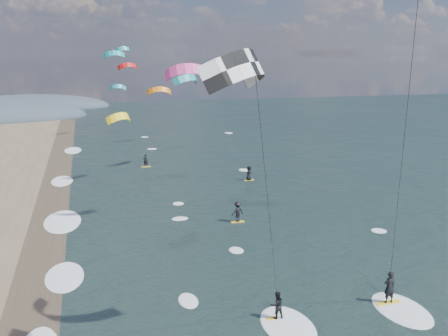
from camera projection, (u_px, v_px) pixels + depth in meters
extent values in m
cube|color=#382D23|center=(30.00, 321.00, 25.81)|extent=(3.00, 240.00, 0.00)
ellipsoid|color=#3D4756|center=(29.00, 108.00, 126.36)|extent=(40.00, 18.00, 7.00)
cube|color=yellow|center=(388.00, 303.00, 27.60)|extent=(1.49, 0.45, 0.06)
imported|color=black|center=(389.00, 287.00, 27.38)|extent=(0.68, 0.46, 1.84)
ellipsoid|color=white|center=(401.00, 310.00, 26.93)|extent=(2.60, 4.20, 0.12)
cylinder|color=black|center=(404.00, 139.00, 22.06)|extent=(0.02, 0.02, 18.52)
cube|color=yellow|center=(277.00, 318.00, 26.01)|extent=(1.15, 0.36, 0.05)
imported|color=black|center=(277.00, 305.00, 25.84)|extent=(0.74, 0.59, 1.47)
ellipsoid|color=white|center=(288.00, 326.00, 25.35)|extent=(2.60, 4.20, 0.12)
cylinder|color=black|center=(268.00, 204.00, 21.11)|extent=(0.02, 0.02, 13.81)
cube|color=yellow|center=(238.00, 222.00, 40.94)|extent=(1.10, 0.35, 0.05)
imported|color=black|center=(238.00, 212.00, 40.75)|extent=(1.22, 0.91, 1.68)
cube|color=yellow|center=(249.00, 180.00, 54.41)|extent=(1.10, 0.35, 0.05)
imported|color=black|center=(249.00, 173.00, 54.24)|extent=(0.90, 0.81, 1.55)
cube|color=yellow|center=(146.00, 167.00, 60.86)|extent=(1.10, 0.35, 0.05)
imported|color=black|center=(146.00, 160.00, 60.68)|extent=(0.59, 0.41, 1.52)
ellipsoid|color=white|center=(59.00, 277.00, 30.82)|extent=(2.40, 5.40, 0.11)
ellipsoid|color=white|center=(64.00, 221.00, 41.14)|extent=(2.40, 5.40, 0.11)
ellipsoid|color=white|center=(68.00, 181.00, 54.27)|extent=(2.40, 5.40, 0.11)
ellipsoid|color=white|center=(71.00, 150.00, 71.16)|extent=(2.40, 5.40, 0.11)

